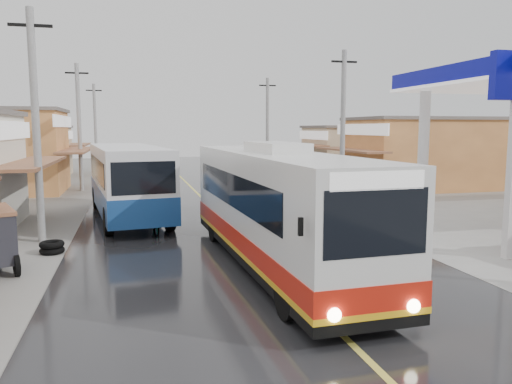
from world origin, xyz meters
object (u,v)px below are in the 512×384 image
at_px(coach_bus, 275,207).
at_px(second_bus, 128,180).
at_px(cyclist, 156,217).
at_px(tyre_stack, 52,247).

bearing_deg(coach_bus, second_bus, 112.60).
bearing_deg(coach_bus, cyclist, 117.24).
xyz_separation_m(coach_bus, cyclist, (-3.12, 5.51, -1.10)).
distance_m(cyclist, tyre_stack, 4.17).
distance_m(coach_bus, second_bus, 9.86).
distance_m(coach_bus, tyre_stack, 7.39).
xyz_separation_m(second_bus, cyclist, (1.03, -3.43, -1.09)).
distance_m(second_bus, cyclist, 3.75).
height_order(coach_bus, tyre_stack, coach_bus).
bearing_deg(second_bus, cyclist, -80.57).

